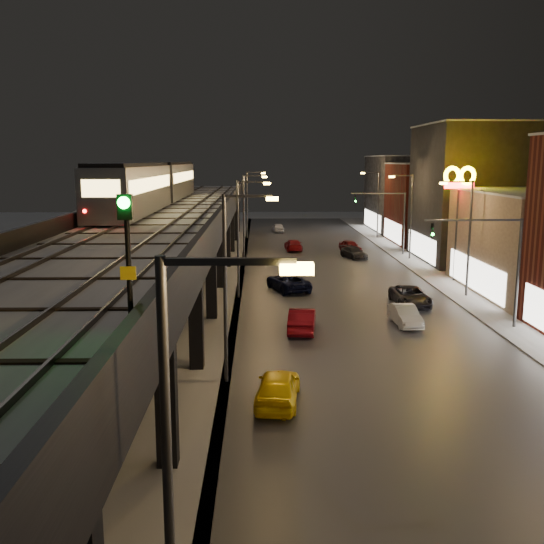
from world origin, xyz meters
name	(u,v)px	position (x,y,z in m)	size (l,w,h in m)	color
road_surface	(338,287)	(7.50, 35.00, 0.03)	(17.00, 120.00, 0.06)	#46474D
sidewalk_right	(456,286)	(17.50, 35.00, 0.07)	(4.00, 120.00, 0.14)	#9FA1A8
under_viaduct_pavement	(177,287)	(-6.00, 35.00, 0.03)	(11.00, 120.00, 0.06)	#9FA1A8
elevated_viaduct	(169,225)	(-6.00, 31.84, 5.62)	(9.00, 100.00, 6.30)	black
viaduct_trackbed	(169,215)	(-6.01, 31.97, 6.39)	(8.40, 100.00, 0.32)	#B2B7C1
viaduct_parapet_streetside	(226,208)	(-1.65, 32.00, 6.85)	(0.30, 100.00, 1.10)	black
viaduct_parapet_far	(112,209)	(-10.35, 32.00, 6.85)	(0.30, 100.00, 1.10)	black
building_d	(482,194)	(23.99, 48.00, 7.08)	(12.20, 13.20, 14.16)	#242428
building_e	(441,203)	(23.99, 62.00, 5.08)	(12.20, 12.20, 10.16)	#562318
building_f	(413,194)	(23.99, 76.00, 5.58)	(12.20, 16.20, 11.16)	#353538
streetlight_left_0	(183,471)	(-0.43, -5.00, 5.24)	(2.57, 0.28, 9.00)	#38383A
streetlight_left_1	(231,275)	(-0.43, 13.00, 5.24)	(2.57, 0.28, 9.00)	#38383A
streetlight_left_2	(242,231)	(-0.43, 31.00, 5.24)	(2.57, 0.28, 9.00)	#38383A
streetlight_right_2	(466,230)	(16.73, 31.00, 5.24)	(2.56, 0.28, 9.00)	#38383A
streetlight_left_3	(246,211)	(-0.43, 49.00, 5.24)	(2.57, 0.28, 9.00)	#38383A
streetlight_right_3	(409,211)	(16.73, 49.00, 5.24)	(2.56, 0.28, 9.00)	#38383A
streetlight_left_4	(249,200)	(-0.43, 67.00, 5.24)	(2.57, 0.28, 9.00)	#38383A
streetlight_right_4	(376,200)	(16.73, 67.00, 5.24)	(2.56, 0.28, 9.00)	#38383A
traffic_light_rig_a	(500,259)	(15.84, 22.00, 4.50)	(6.10, 0.34, 7.00)	#38383A
traffic_light_rig_b	(394,215)	(15.84, 52.00, 4.50)	(6.10, 0.34, 7.00)	#38383A
subway_train	(155,183)	(-8.50, 40.68, 8.45)	(3.08, 37.88, 3.69)	gray
rail_signal	(127,235)	(-2.10, -0.99, 8.85)	(0.36, 0.44, 3.14)	black
car_taxi	(278,388)	(1.68, 10.23, 0.75)	(1.78, 4.43, 1.51)	yellow
car_near_white	(302,321)	(3.54, 21.54, 0.74)	(1.57, 4.51, 1.49)	maroon
car_mid_silver	(288,283)	(3.24, 33.48, 0.72)	(2.38, 5.16, 1.43)	black
car_mid_dark	(293,246)	(4.91, 55.52, 0.65)	(1.81, 4.45, 1.29)	maroon
car_far_white	(278,228)	(3.68, 73.87, 0.67)	(1.58, 3.93, 1.34)	silver
car_onc_silver	(405,316)	(10.25, 22.82, 0.64)	(1.36, 3.89, 1.28)	white
car_onc_dark	(410,297)	(11.92, 28.20, 0.69)	(2.30, 4.99, 1.39)	black
car_onc_white	(354,253)	(11.13, 49.76, 0.61)	(1.71, 4.20, 1.22)	black
car_onc_red	(350,247)	(11.42, 54.41, 0.67)	(1.58, 3.93, 1.34)	maroon
sign_mcdonalds	(459,188)	(18.00, 37.08, 8.14)	(2.97, 0.81, 10.01)	#38383A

